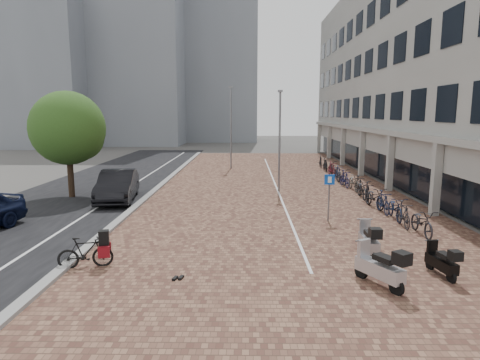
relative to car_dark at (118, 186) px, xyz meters
name	(u,v)px	position (x,y,z in m)	size (l,w,h in m)	color
ground	(238,242)	(6.50, -7.09, -0.81)	(140.00, 140.00, 0.00)	#474442
plaza_brick	(272,185)	(8.50, 4.91, -0.80)	(14.50, 42.00, 0.04)	brown
street_asphalt	(103,184)	(-2.50, 4.91, -0.81)	(8.00, 50.00, 0.03)	black
curb	(163,184)	(1.40, 4.91, -0.74)	(0.35, 42.00, 0.14)	gray
lane_line	(134,184)	(-0.50, 4.91, -0.79)	(0.12, 44.00, 0.00)	white
parking_line	(275,184)	(8.70, 4.91, -0.78)	(0.10, 30.00, 0.00)	white
office_building	(426,58)	(19.47, 8.91, 7.63)	(8.40, 40.00, 15.00)	#A2A29C
bg_towers	(148,49)	(-7.84, 41.85, 13.15)	(33.00, 23.00, 32.00)	gray
car_dark	(118,186)	(0.00, 0.00, 0.00)	(1.72, 4.92, 1.62)	black
hero_bike	(85,252)	(2.00, -9.66, -0.31)	(1.67, 0.81, 1.13)	black
shoes	(178,279)	(4.91, -10.54, -0.77)	(0.34, 0.28, 0.08)	black
scooter_front	(369,239)	(10.78, -8.49, -0.24)	(0.51, 1.65, 1.13)	#A4A3A8
scooter_mid	(442,261)	(12.35, -10.15, -0.33)	(0.43, 1.39, 0.96)	black
scooter_back	(380,266)	(10.36, -10.89, -0.22)	(0.54, 1.72, 1.18)	#B6B6BC
parking_sign	(329,191)	(10.32, -4.21, 0.53)	(0.43, 0.09, 2.05)	slate
lamp_near	(279,142)	(8.74, 2.57, 2.11)	(0.12, 0.12, 5.83)	slate
lamp_far	(231,129)	(5.55, 12.73, 2.53)	(0.12, 0.12, 6.68)	gray
street_tree	(70,130)	(-2.77, 1.01, 2.87)	(3.98, 3.98, 5.79)	#382619
bike_row	(351,181)	(13.20, 3.56, -0.29)	(1.23, 21.43, 1.05)	black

